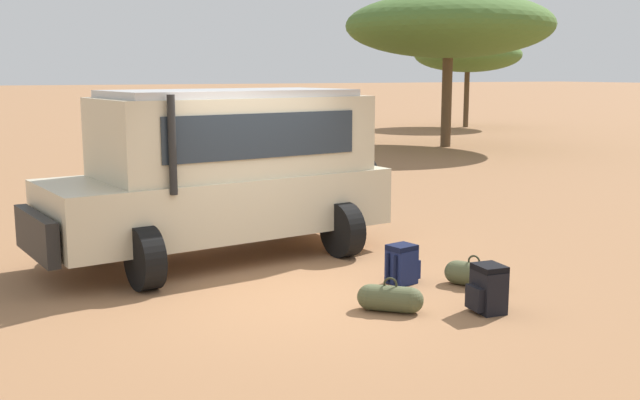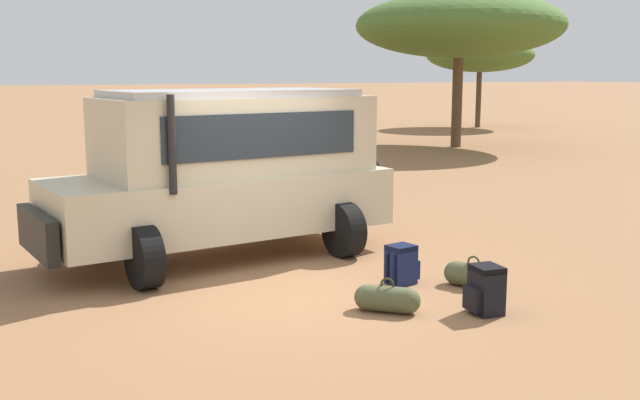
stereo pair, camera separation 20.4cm
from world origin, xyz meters
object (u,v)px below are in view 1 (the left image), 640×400
(backpack_cluster_center, at_px, (402,264))
(acacia_tree_right_mid, at_px, (468,55))
(safari_vehicle, at_px, (225,169))
(backpack_beside_front_wheel, at_px, (488,289))
(duffel_bag_soft_canvas, at_px, (390,299))
(acacia_tree_centre_back, at_px, (449,26))
(duffel_bag_low_black_case, at_px, (474,274))

(backpack_cluster_center, bearing_deg, acacia_tree_right_mid, 50.74)
(safari_vehicle, height_order, backpack_beside_front_wheel, safari_vehicle)
(backpack_cluster_center, xyz_separation_m, duffel_bag_soft_canvas, (-0.76, -0.92, -0.10))
(safari_vehicle, xyz_separation_m, backpack_cluster_center, (1.53, -2.37, -1.05))
(backpack_cluster_center, height_order, acacia_tree_right_mid, acacia_tree_right_mid)
(backpack_beside_front_wheel, distance_m, backpack_cluster_center, 1.45)
(acacia_tree_centre_back, bearing_deg, duffel_bag_low_black_case, -125.07)
(acacia_tree_right_mid, bearing_deg, backpack_cluster_center, -129.26)
(safari_vehicle, bearing_deg, duffel_bag_soft_canvas, -76.69)
(acacia_tree_centre_back, bearing_deg, duffel_bag_soft_canvas, -127.99)
(duffel_bag_low_black_case, relative_size, duffel_bag_soft_canvas, 1.10)
(backpack_beside_front_wheel, bearing_deg, duffel_bag_soft_canvas, 151.99)
(backpack_beside_front_wheel, relative_size, acacia_tree_centre_back, 0.07)
(acacia_tree_centre_back, bearing_deg, backpack_cluster_center, -127.89)
(duffel_bag_soft_canvas, xyz_separation_m, acacia_tree_right_mid, (18.83, 23.03, 3.37))
(acacia_tree_centre_back, distance_m, acacia_tree_right_mid, 10.26)
(duffel_bag_low_black_case, height_order, duffel_bag_soft_canvas, duffel_bag_low_black_case)
(safari_vehicle, relative_size, backpack_cluster_center, 10.75)
(backpack_beside_front_wheel, xyz_separation_m, backpack_cluster_center, (-0.22, 1.43, -0.02))
(acacia_tree_right_mid, bearing_deg, acacia_tree_centre_back, -131.71)
(duffel_bag_low_black_case, xyz_separation_m, acacia_tree_centre_back, (10.53, 15.00, 4.16))
(backpack_cluster_center, xyz_separation_m, acacia_tree_centre_back, (11.26, 14.47, 4.06))
(duffel_bag_low_black_case, bearing_deg, safari_vehicle, 127.91)
(safari_vehicle, xyz_separation_m, duffel_bag_soft_canvas, (0.78, -3.29, -1.14))
(backpack_beside_front_wheel, relative_size, duffel_bag_low_black_case, 0.78)
(duffel_bag_soft_canvas, height_order, acacia_tree_right_mid, acacia_tree_right_mid)
(backpack_beside_front_wheel, bearing_deg, acacia_tree_centre_back, 55.22)
(acacia_tree_right_mid, bearing_deg, safari_vehicle, -134.81)
(safari_vehicle, distance_m, duffel_bag_soft_canvas, 3.57)
(safari_vehicle, bearing_deg, backpack_cluster_center, -57.12)
(backpack_beside_front_wheel, height_order, duffel_bag_low_black_case, backpack_beside_front_wheel)
(duffel_bag_soft_canvas, xyz_separation_m, acacia_tree_centre_back, (12.02, 15.39, 4.16))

